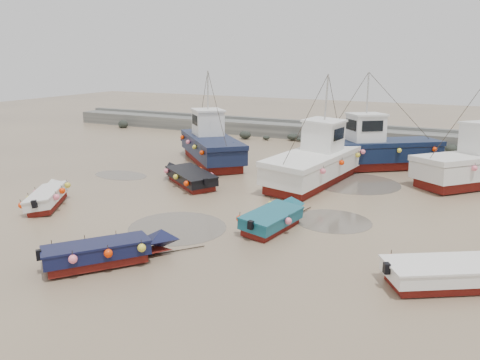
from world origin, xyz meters
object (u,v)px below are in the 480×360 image
at_px(dinghy_2, 275,215).
at_px(cabin_boat_1, 317,160).
at_px(cabin_boat_3, 480,162).
at_px(person, 233,170).
at_px(dinghy_0, 50,194).
at_px(dinghy_1, 107,250).
at_px(dinghy_3, 464,271).
at_px(dinghy_4, 189,175).
at_px(cabin_boat_0, 209,143).
at_px(cabin_boat_2, 371,149).

relative_size(dinghy_2, cabin_boat_1, 0.47).
bearing_deg(cabin_boat_3, person, -124.99).
height_order(dinghy_0, dinghy_1, same).
bearing_deg(dinghy_3, person, -158.94).
distance_m(dinghy_1, dinghy_2, 7.28).
height_order(dinghy_4, cabin_boat_0, cabin_boat_0).
bearing_deg(dinghy_1, person, 138.92).
bearing_deg(cabin_boat_1, dinghy_2, -76.93).
height_order(dinghy_1, cabin_boat_3, cabin_boat_3).
distance_m(cabin_boat_0, cabin_boat_2, 10.97).
xyz_separation_m(dinghy_2, person, (-6.41, 8.58, -0.56)).
relative_size(cabin_boat_0, cabin_boat_1, 0.77).
bearing_deg(person, cabin_boat_1, 160.94).
height_order(dinghy_4, cabin_boat_2, cabin_boat_2).
xyz_separation_m(dinghy_0, cabin_boat_2, (12.77, 15.05, 0.76)).
height_order(dinghy_1, dinghy_3, same).
distance_m(dinghy_4, cabin_boat_0, 6.03).
relative_size(dinghy_3, cabin_boat_1, 0.54).
xyz_separation_m(cabin_boat_0, cabin_boat_1, (8.43, -1.88, -0.01)).
xyz_separation_m(cabin_boat_0, cabin_boat_2, (10.57, 2.91, -0.00)).
distance_m(dinghy_2, cabin_boat_3, 14.02).
height_order(dinghy_3, dinghy_4, same).
bearing_deg(dinghy_2, dinghy_0, -160.40).
distance_m(dinghy_0, person, 11.68).
bearing_deg(cabin_boat_2, dinghy_1, 128.31).
relative_size(dinghy_0, dinghy_4, 0.89).
relative_size(dinghy_2, cabin_boat_3, 0.67).
relative_size(dinghy_3, dinghy_4, 1.07).
height_order(dinghy_0, dinghy_4, same).
bearing_deg(dinghy_4, cabin_boat_3, -29.28).
height_order(dinghy_0, dinghy_3, same).
bearing_deg(person, cabin_boat_2, -166.25).
bearing_deg(dinghy_1, cabin_boat_2, 113.62).
relative_size(dinghy_2, cabin_boat_2, 0.55).
height_order(dinghy_2, cabin_boat_2, cabin_boat_2).
height_order(cabin_boat_0, cabin_boat_2, same).
xyz_separation_m(dinghy_3, cabin_boat_1, (-8.18, 10.52, 0.77)).
distance_m(dinghy_0, dinghy_1, 8.35).
xyz_separation_m(cabin_boat_1, cabin_boat_3, (8.59, 3.30, 0.05)).
bearing_deg(dinghy_1, dinghy_4, 146.65).
xyz_separation_m(dinghy_1, dinghy_3, (11.50, 3.80, -0.01)).
xyz_separation_m(cabin_boat_2, person, (-7.87, -4.46, -1.31)).
height_order(cabin_boat_3, person, cabin_boat_3).
relative_size(dinghy_2, dinghy_4, 0.94).
bearing_deg(dinghy_4, cabin_boat_0, 53.88).
relative_size(dinghy_0, person, 2.71).
bearing_deg(dinghy_0, dinghy_1, -61.28).
bearing_deg(cabin_boat_3, cabin_boat_2, -149.74).
bearing_deg(cabin_boat_2, cabin_boat_0, 69.66).
bearing_deg(cabin_boat_0, person, -74.70).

